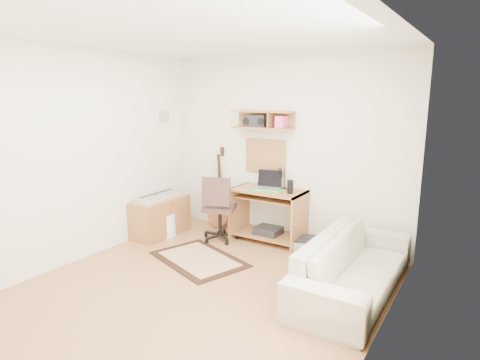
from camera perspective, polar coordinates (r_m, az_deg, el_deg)
The scene contains 22 objects.
floor at distance 4.49m, azimuth -5.72°, elevation -15.28°, with size 3.60×4.00×0.01m, color #A77245.
ceiling at distance 4.04m, azimuth -6.53°, elevation 19.86°, with size 3.60×4.00×0.01m, color white.
back_wall at distance 5.75m, azimuth 6.35°, elevation 4.42°, with size 3.60×0.01×2.60m, color silver.
left_wall at distance 5.36m, azimuth -21.48°, elevation 3.12°, with size 0.01×4.00×2.60m, color silver.
right_wall at distance 3.29m, azimuth 19.48°, elevation -1.79°, with size 0.01×4.00×2.60m, color silver.
wall_shelf at distance 5.74m, azimuth 3.15°, elevation 8.47°, with size 0.90×0.25×0.26m, color #A56C3A.
cork_board at distance 5.89m, azimuth 3.59°, elevation 3.36°, with size 0.64×0.03×0.49m, color #AC7C56.
wall_photo at distance 6.31m, azimuth -10.61°, elevation 8.77°, with size 0.02×0.20×0.15m, color #4C8CBF.
desk at distance 5.75m, azimuth 4.00°, elevation -4.98°, with size 1.00×0.55×0.75m, color #A56C3A, non-canonical shape.
laptop at distance 5.61m, azimuth 3.90°, elevation -0.06°, with size 0.34×0.34×0.26m, color silver, non-canonical shape.
speaker at distance 5.44m, azimuth 7.09°, elevation -0.95°, with size 0.08×0.08×0.18m, color black.
desk_lamp at distance 5.67m, azimuth 6.27°, elevation 0.17°, with size 0.10×0.10×0.29m, color black, non-canonical shape.
pencil_cup at distance 5.60m, azimuth 7.13°, elevation -0.97°, with size 0.07×0.07×0.11m, color #315394.
boombox at distance 5.79m, azimuth 2.25°, elevation 8.30°, with size 0.33×0.15×0.17m, color black.
rug at distance 5.24m, azimuth -5.80°, elevation -11.00°, with size 1.20×0.80×0.02m, color beige.
task_chair at distance 5.76m, azimuth -2.85°, elevation -3.85°, with size 0.49×0.49×0.96m, color #3C2723, non-canonical shape.
cabinet at distance 6.13m, azimuth -11.11°, elevation -5.07°, with size 0.40×0.90×0.55m, color #A56C3A.
music_keyboard at distance 6.05m, azimuth -11.22°, elevation -2.28°, with size 0.24×0.76×0.07m, color #B2B5BA.
guitar at distance 6.28m, azimuth -3.13°, elevation -1.09°, with size 0.34×0.21×1.26m, color #9F5531, non-canonical shape.
waste_basket at distance 6.09m, azimuth -10.40°, elevation -6.23°, with size 0.28×0.28×0.33m, color white.
printer at distance 5.58m, azimuth 9.34°, elevation -8.78°, with size 0.41×0.32×0.15m, color #A5A8AA.
sofa at distance 4.45m, azimuth 15.79°, elevation -10.25°, with size 2.02×0.59×0.79m, color #BDB296.
Camera 1 is at (2.48, -3.14, 2.04)m, focal length 30.34 mm.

